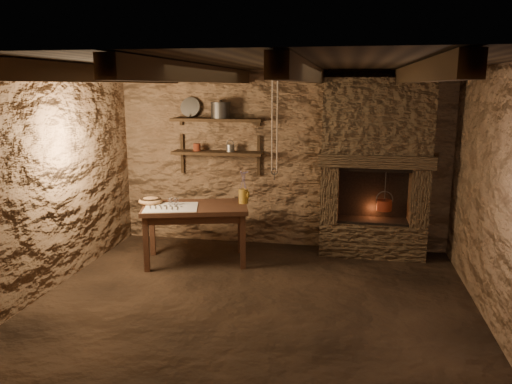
% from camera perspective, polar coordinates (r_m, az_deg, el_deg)
% --- Properties ---
extents(floor, '(4.50, 4.50, 0.00)m').
position_cam_1_polar(floor, '(5.29, -0.25, -12.50)').
color(floor, black).
rests_on(floor, ground).
extents(back_wall, '(4.50, 0.04, 2.40)m').
position_cam_1_polar(back_wall, '(6.86, 2.85, 3.66)').
color(back_wall, brown).
rests_on(back_wall, floor).
extents(front_wall, '(4.50, 0.04, 2.40)m').
position_cam_1_polar(front_wall, '(3.04, -7.33, -7.23)').
color(front_wall, brown).
rests_on(front_wall, floor).
extents(left_wall, '(0.04, 4.00, 2.40)m').
position_cam_1_polar(left_wall, '(5.77, -22.81, 1.12)').
color(left_wall, brown).
rests_on(left_wall, floor).
extents(right_wall, '(0.04, 4.00, 2.40)m').
position_cam_1_polar(right_wall, '(5.02, 25.87, -0.65)').
color(right_wall, brown).
rests_on(right_wall, floor).
extents(ceiling, '(4.50, 4.00, 0.04)m').
position_cam_1_polar(ceiling, '(4.82, -0.27, 14.44)').
color(ceiling, black).
rests_on(ceiling, back_wall).
extents(beam_far_left, '(0.14, 3.95, 0.16)m').
position_cam_1_polar(beam_far_left, '(5.30, -16.83, 12.75)').
color(beam_far_left, black).
rests_on(beam_far_left, ceiling).
extents(beam_mid_left, '(0.14, 3.95, 0.16)m').
position_cam_1_polar(beam_mid_left, '(4.93, -6.15, 13.28)').
color(beam_mid_left, black).
rests_on(beam_mid_left, ceiling).
extents(beam_mid_right, '(0.14, 3.95, 0.16)m').
position_cam_1_polar(beam_mid_right, '(4.75, 5.83, 13.33)').
color(beam_mid_right, black).
rests_on(beam_mid_right, ceiling).
extents(beam_far_right, '(0.14, 3.95, 0.16)m').
position_cam_1_polar(beam_far_right, '(4.77, 18.21, 12.80)').
color(beam_far_right, black).
rests_on(beam_far_right, ceiling).
extents(shelf_lower, '(1.25, 0.30, 0.04)m').
position_cam_1_polar(shelf_lower, '(6.86, -4.40, 4.48)').
color(shelf_lower, black).
rests_on(shelf_lower, back_wall).
extents(shelf_upper, '(1.25, 0.30, 0.04)m').
position_cam_1_polar(shelf_upper, '(6.81, -4.46, 8.24)').
color(shelf_upper, black).
rests_on(shelf_upper, back_wall).
extents(hearth, '(1.43, 0.51, 2.30)m').
position_cam_1_polar(hearth, '(6.58, 13.45, 3.22)').
color(hearth, '#38291C').
rests_on(hearth, floor).
extents(work_table, '(1.44, 1.05, 0.74)m').
position_cam_1_polar(work_table, '(6.36, -6.91, -4.51)').
color(work_table, '#321B11').
rests_on(work_table, floor).
extents(linen_cloth, '(0.75, 0.66, 0.01)m').
position_cam_1_polar(linen_cloth, '(6.19, -9.67, -1.75)').
color(linen_cloth, white).
rests_on(linen_cloth, work_table).
extents(pewter_cutlery_row, '(0.57, 0.33, 0.01)m').
position_cam_1_polar(pewter_cutlery_row, '(6.17, -9.74, -1.70)').
color(pewter_cutlery_row, gray).
rests_on(pewter_cutlery_row, linen_cloth).
extents(drinking_glasses, '(0.21, 0.06, 0.08)m').
position_cam_1_polar(drinking_glasses, '(6.29, -9.13, -1.10)').
color(drinking_glasses, silver).
rests_on(drinking_glasses, linen_cloth).
extents(stoneware_jug, '(0.13, 0.12, 0.42)m').
position_cam_1_polar(stoneware_jug, '(6.31, -1.43, 0.30)').
color(stoneware_jug, '#A67520').
rests_on(stoneware_jug, work_table).
extents(wooden_bowl, '(0.33, 0.33, 0.11)m').
position_cam_1_polar(wooden_bowl, '(6.44, -11.95, -1.02)').
color(wooden_bowl, '#A87649').
rests_on(wooden_bowl, work_table).
extents(iron_stockpot, '(0.35, 0.35, 0.20)m').
position_cam_1_polar(iron_stockpot, '(6.79, -4.04, 9.23)').
color(iron_stockpot, '#292725').
rests_on(iron_stockpot, shelf_upper).
extents(tin_pan, '(0.28, 0.14, 0.28)m').
position_cam_1_polar(tin_pan, '(7.01, -7.50, 9.58)').
color(tin_pan, gray).
rests_on(tin_pan, shelf_upper).
extents(small_kettle, '(0.17, 0.15, 0.16)m').
position_cam_1_polar(small_kettle, '(6.80, -2.95, 5.04)').
color(small_kettle, gray).
rests_on(small_kettle, shelf_lower).
extents(rusty_tin, '(0.12, 0.12, 0.10)m').
position_cam_1_polar(rusty_tin, '(6.93, -6.76, 5.10)').
color(rusty_tin, '#5D2012').
rests_on(rusty_tin, shelf_lower).
extents(red_pot, '(0.22, 0.22, 0.54)m').
position_cam_1_polar(red_pot, '(6.64, 14.45, -1.40)').
color(red_pot, maroon).
rests_on(red_pot, hearth).
extents(hanging_ropes, '(0.08, 0.08, 1.20)m').
position_cam_1_polar(hanging_ropes, '(5.85, 2.15, 8.13)').
color(hanging_ropes, '#CDAF90').
rests_on(hanging_ropes, ceiling).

